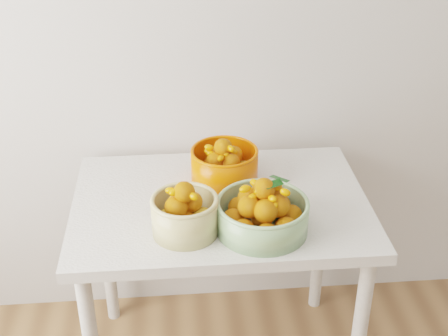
{
  "coord_description": "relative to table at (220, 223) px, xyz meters",
  "views": [
    {
      "loc": [
        -0.44,
        -0.18,
        1.88
      ],
      "look_at": [
        -0.29,
        1.52,
        0.92
      ],
      "focal_mm": 50.0,
      "sensor_mm": 36.0,
      "label": 1
    }
  ],
  "objects": [
    {
      "name": "bowl_green",
      "position": [
        0.12,
        -0.19,
        0.16
      ],
      "size": [
        0.37,
        0.37,
        0.19
      ],
      "rotation": [
        0.0,
        0.0,
        0.33
      ],
      "color": "#8BB37C",
      "rests_on": "table"
    },
    {
      "name": "bowl_cream",
      "position": [
        -0.12,
        -0.18,
        0.16
      ],
      "size": [
        0.22,
        0.22,
        0.18
      ],
      "rotation": [
        0.0,
        0.0,
        -0.04
      ],
      "color": "#CCBA7A",
      "rests_on": "table"
    },
    {
      "name": "bowl_orange",
      "position": [
        0.03,
        0.12,
        0.16
      ],
      "size": [
        0.29,
        0.29,
        0.17
      ],
      "rotation": [
        0.0,
        0.0,
        -0.26
      ],
      "color": "#E44A05",
      "rests_on": "table"
    },
    {
      "name": "table",
      "position": [
        0.0,
        0.0,
        0.0
      ],
      "size": [
        1.0,
        0.7,
        0.75
      ],
      "color": "silver",
      "rests_on": "ground"
    }
  ]
}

